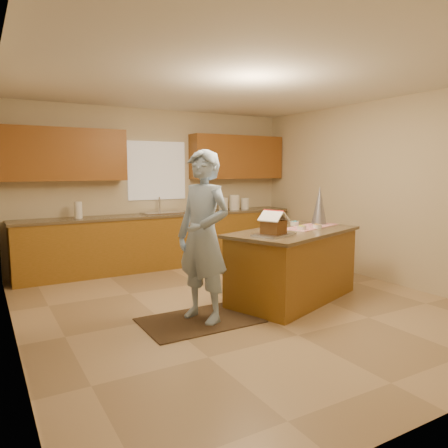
{
  "coord_description": "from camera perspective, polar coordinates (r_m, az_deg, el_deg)",
  "views": [
    {
      "loc": [
        -2.74,
        -4.38,
        1.68
      ],
      "look_at": [
        -0.1,
        0.2,
        1.0
      ],
      "focal_mm": 34.31,
      "sensor_mm": 36.0,
      "label": 1
    }
  ],
  "objects": [
    {
      "name": "floor",
      "position": [
        5.43,
        2.0,
        -10.7
      ],
      "size": [
        5.5,
        5.5,
        0.0
      ],
      "primitive_type": "plane",
      "color": "tan",
      "rests_on": "ground"
    },
    {
      "name": "ceiling",
      "position": [
        5.26,
        2.14,
        18.51
      ],
      "size": [
        5.5,
        5.5,
        0.0
      ],
      "primitive_type": "plane",
      "color": "silver",
      "rests_on": "floor"
    },
    {
      "name": "wall_back",
      "position": [
        7.64,
        -8.97,
        4.77
      ],
      "size": [
        5.5,
        5.5,
        0.0
      ],
      "primitive_type": "plane",
      "color": "beige",
      "rests_on": "floor"
    },
    {
      "name": "wall_left",
      "position": [
        4.39,
        -26.79,
        2.24
      ],
      "size": [
        5.5,
        5.5,
        0.0
      ],
      "primitive_type": "plane",
      "color": "beige",
      "rests_on": "floor"
    },
    {
      "name": "wall_right",
      "position": [
        6.83,
        20.19,
        4.12
      ],
      "size": [
        5.5,
        5.5,
        0.0
      ],
      "primitive_type": "plane",
      "color": "beige",
      "rests_on": "floor"
    },
    {
      "name": "stone_accent",
      "position": [
        3.61,
        -25.64,
        -0.23
      ],
      "size": [
        0.0,
        2.5,
        2.5
      ],
      "primitive_type": "plane",
      "rotation": [
        1.57,
        0.0,
        1.57
      ],
      "color": "gray",
      "rests_on": "wall_left"
    },
    {
      "name": "window_curtain",
      "position": [
        7.61,
        -8.93,
        7.02
      ],
      "size": [
        1.05,
        0.03,
        1.0
      ],
      "primitive_type": "cube",
      "color": "white",
      "rests_on": "wall_back"
    },
    {
      "name": "back_counter_base",
      "position": [
        7.46,
        -8.0,
        -2.3
      ],
      "size": [
        4.8,
        0.6,
        0.88
      ],
      "primitive_type": "cube",
      "color": "brown",
      "rests_on": "floor"
    },
    {
      "name": "back_counter_top",
      "position": [
        7.4,
        -8.07,
        1.21
      ],
      "size": [
        4.85,
        0.63,
        0.04
      ],
      "primitive_type": "cube",
      "color": "brown",
      "rests_on": "back_counter_base"
    },
    {
      "name": "upper_cabinet_left",
      "position": [
        7.05,
        -20.5,
        8.67
      ],
      "size": [
        1.85,
        0.35,
        0.8
      ],
      "primitive_type": "cube",
      "color": "brown",
      "rests_on": "wall_back"
    },
    {
      "name": "upper_cabinet_right",
      "position": [
        8.17,
        1.74,
        8.88
      ],
      "size": [
        1.85,
        0.35,
        0.8
      ],
      "primitive_type": "cube",
      "color": "brown",
      "rests_on": "wall_back"
    },
    {
      "name": "sink",
      "position": [
        7.4,
        -8.06,
        1.13
      ],
      "size": [
        0.7,
        0.45,
        0.12
      ],
      "primitive_type": "cube",
      "color": "silver",
      "rests_on": "back_counter_top"
    },
    {
      "name": "faucet",
      "position": [
        7.55,
        -8.6,
        2.54
      ],
      "size": [
        0.03,
        0.03,
        0.28
      ],
      "primitive_type": "cylinder",
      "color": "silver",
      "rests_on": "back_counter_top"
    },
    {
      "name": "island_base",
      "position": [
        5.61,
        9.18,
        -5.61
      ],
      "size": [
        1.97,
        1.43,
        0.87
      ],
      "primitive_type": "cube",
      "rotation": [
        0.0,
        0.0,
        0.35
      ],
      "color": "brown",
      "rests_on": "floor"
    },
    {
      "name": "island_top",
      "position": [
        5.52,
        9.27,
        -1.03
      ],
      "size": [
        2.07,
        1.53,
        0.04
      ],
      "primitive_type": "cube",
      "rotation": [
        0.0,
        0.0,
        0.35
      ],
      "color": "brown",
      "rests_on": "island_base"
    },
    {
      "name": "table_runner",
      "position": [
        5.9,
        11.49,
        -0.33
      ],
      "size": [
        1.05,
        0.67,
        0.01
      ],
      "primitive_type": "cube",
      "rotation": [
        0.0,
        0.0,
        0.35
      ],
      "color": "red",
      "rests_on": "island_top"
    },
    {
      "name": "baking_tray",
      "position": [
        5.04,
        6.6,
        -1.42
      ],
      "size": [
        0.54,
        0.47,
        0.02
      ],
      "primitive_type": "cube",
      "rotation": [
        0.0,
        0.0,
        0.35
      ],
      "color": "silver",
      "rests_on": "island_top"
    },
    {
      "name": "cookbook",
      "position": [
        5.83,
        6.89,
        0.52
      ],
      "size": [
        0.26,
        0.23,
        0.09
      ],
      "primitive_type": "cube",
      "rotation": [
        -1.13,
        0.0,
        0.35
      ],
      "color": "white",
      "rests_on": "island_top"
    },
    {
      "name": "tinsel_tree",
      "position": [
        6.18,
        12.6,
        2.47
      ],
      "size": [
        0.28,
        0.28,
        0.54
      ],
      "primitive_type": "cone",
      "rotation": [
        0.0,
        0.0,
        0.35
      ],
      "color": "silver",
      "rests_on": "island_top"
    },
    {
      "name": "rug",
      "position": [
        4.89,
        -3.24,
        -12.69
      ],
      "size": [
        1.27,
        0.83,
        0.01
      ],
      "primitive_type": "cube",
      "color": "black",
      "rests_on": "floor"
    },
    {
      "name": "boy",
      "position": [
        4.67,
        -2.78,
        -1.64
      ],
      "size": [
        0.67,
        0.8,
        1.88
      ],
      "primitive_type": "imported",
      "rotation": [
        0.0,
        0.0,
        -1.2
      ],
      "color": "#96B3D5",
      "rests_on": "rug"
    },
    {
      "name": "canister_a",
      "position": [
        7.9,
        -0.09,
        2.68
      ],
      "size": [
        0.17,
        0.17,
        0.24
      ],
      "primitive_type": "cylinder",
      "color": "white",
      "rests_on": "back_counter_top"
    },
    {
      "name": "canister_b",
      "position": [
        8.02,
        1.39,
        2.9
      ],
      "size": [
        0.19,
        0.19,
        0.28
      ],
      "primitive_type": "cylinder",
      "color": "white",
      "rests_on": "back_counter_top"
    },
    {
      "name": "canister_c",
      "position": [
        8.14,
        2.8,
        2.73
      ],
      "size": [
        0.15,
        0.15,
        0.21
      ],
      "primitive_type": "cylinder",
      "color": "white",
      "rests_on": "back_counter_top"
    },
    {
      "name": "paper_towel",
      "position": [
        6.98,
        -18.85,
        1.76
      ],
      "size": [
        0.12,
        0.12,
        0.26
      ],
      "primitive_type": "cylinder",
      "color": "white",
      "rests_on": "back_counter_top"
    },
    {
      "name": "gingerbread_house",
      "position": [
        5.02,
        6.61,
        -0.12
      ],
      "size": [
        0.35,
        0.35,
        0.28
      ],
      "color": "brown",
      "rests_on": "baking_tray"
    },
    {
      "name": "candy_bowls",
      "position": [
        5.67,
        8.84,
        -0.34
      ],
      "size": [
        0.8,
        0.54,
        0.05
      ],
      "color": "gold",
      "rests_on": "island_top"
    }
  ]
}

